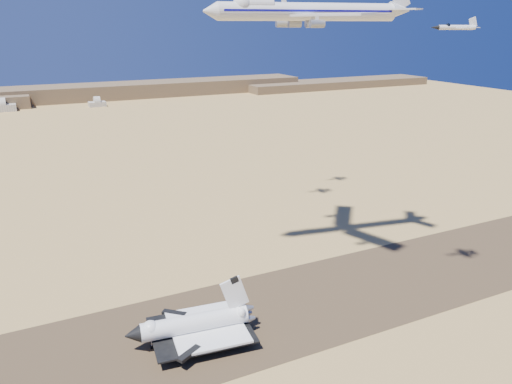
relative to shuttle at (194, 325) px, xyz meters
name	(u,v)px	position (x,y,z in m)	size (l,w,h in m)	color
ground	(218,326)	(8.92, 3.58, -5.15)	(1200.00, 1200.00, 0.00)	tan
runway	(218,326)	(8.92, 3.58, -5.12)	(600.00, 50.00, 0.06)	brown
ridgeline	(111,93)	(74.24, 530.89, 2.48)	(960.00, 90.00, 18.00)	brown
shuttle	(194,325)	(0.00, 0.00, 0.00)	(39.01, 26.63, 19.16)	white
carrier_747	(302,12)	(53.95, 32.27, 89.09)	(76.08, 57.87, 18.88)	silver
crew_a	(214,346)	(3.84, -6.43, -4.22)	(0.64, 0.42, 1.74)	orange
crew_b	(218,344)	(5.18, -6.17, -4.25)	(0.82, 0.47, 1.68)	orange
crew_c	(230,345)	(8.24, -8.27, -4.26)	(0.97, 0.50, 1.65)	orange
chase_jet_a	(456,27)	(80.91, -10.27, 84.14)	(14.85, 8.51, 3.76)	silver
chase_jet_c	(272,4)	(68.91, 83.31, 93.46)	(15.10, 8.47, 3.79)	silver
chase_jet_d	(301,17)	(93.52, 99.62, 88.46)	(14.07, 7.63, 3.50)	silver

